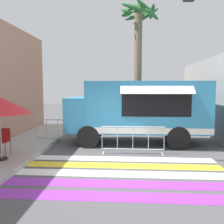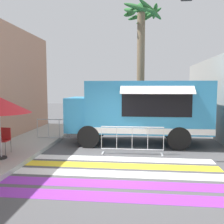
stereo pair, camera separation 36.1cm
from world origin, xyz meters
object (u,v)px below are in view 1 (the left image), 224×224
(folding_chair, at_px, (4,139))
(palm_tree, at_px, (138,48))
(barricade_front, at_px, (133,140))
(barricade_side, at_px, (58,131))
(traffic_signal_pole, at_px, (209,26))
(food_truck, at_px, (136,108))

(folding_chair, xyz_separation_m, palm_tree, (4.90, 5.63, 3.96))
(barricade_front, height_order, barricade_side, same)
(traffic_signal_pole, xyz_separation_m, palm_tree, (-1.86, 6.18, 0.32))
(traffic_signal_pole, bearing_deg, palm_tree, 106.72)
(traffic_signal_pole, relative_size, barricade_side, 3.01)
(food_truck, xyz_separation_m, folding_chair, (-4.71, -2.66, -0.88))
(traffic_signal_pole, distance_m, barricade_side, 7.48)
(barricade_side, bearing_deg, folding_chair, -113.92)
(traffic_signal_pole, bearing_deg, barricade_side, 150.09)
(food_truck, xyz_separation_m, traffic_signal_pole, (2.05, -3.22, 2.76))
(folding_chair, relative_size, barricade_side, 0.43)
(barricade_front, bearing_deg, folding_chair, -169.70)
(barricade_front, relative_size, palm_tree, 0.33)
(folding_chair, height_order, barricade_front, same)
(food_truck, relative_size, traffic_signal_pole, 0.96)
(barricade_side, bearing_deg, barricade_front, -28.38)
(barricade_side, bearing_deg, traffic_signal_pole, -29.91)
(food_truck, distance_m, barricade_side, 3.69)
(barricade_side, height_order, palm_tree, palm_tree)
(food_truck, relative_size, barricade_side, 2.87)
(barricade_front, height_order, palm_tree, palm_tree)
(folding_chair, bearing_deg, barricade_side, 84.89)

